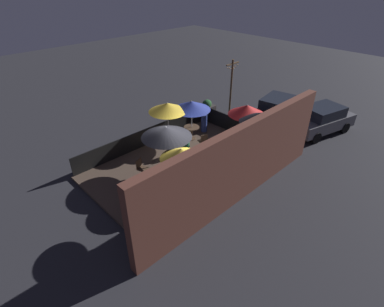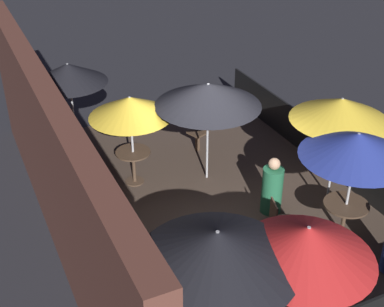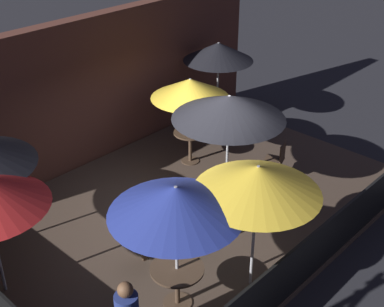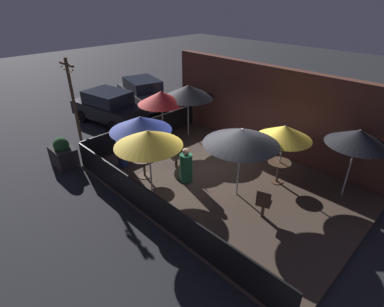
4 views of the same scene
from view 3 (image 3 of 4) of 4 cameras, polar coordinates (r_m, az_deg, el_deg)
name	(u,v)px [view 3 (image 3 of 4)]	position (r m, az deg, el deg)	size (l,w,h in m)	color
ground_plane	(190,211)	(11.16, -0.22, -6.16)	(60.00, 60.00, 0.00)	#26262B
patio_deck	(190,209)	(11.12, -0.22, -5.91)	(8.83, 5.95, 0.12)	#47382D
building_wall	(88,93)	(12.47, -11.07, 6.38)	(10.43, 0.36, 3.46)	brown
fence_front	(315,251)	(9.44, 13.03, -10.12)	(8.63, 0.05, 0.95)	black
patio_umbrella_0	(190,88)	(11.84, -0.20, 6.96)	(1.76, 1.76, 2.08)	#B2B2B7
patio_umbrella_1	(176,200)	(7.72, -1.74, -5.03)	(2.03, 2.03, 2.24)	#B2B2B7
patio_umbrella_3	(218,52)	(13.60, 2.83, 10.80)	(1.78, 1.78, 2.28)	#B2B2B7
patio_umbrella_4	(258,180)	(8.12, 7.00, -2.77)	(2.00, 2.00, 2.30)	#B2B2B7
patio_umbrella_6	(229,107)	(10.47, 3.97, 4.95)	(2.27, 2.27, 2.29)	#B2B2B7
dining_table_0	(190,138)	(12.37, -0.19, 1.62)	(0.77, 0.77, 0.78)	#4C3828
dining_table_1	(177,276)	(8.60, -1.59, -12.88)	(0.86, 0.86, 0.73)	#4C3828
patio_chair_0	(142,236)	(9.55, -5.39, -8.71)	(0.50, 0.50, 0.91)	#4C3828
patio_chair_1	(277,159)	(11.83, 9.02, -0.62)	(0.51, 0.51, 0.95)	#4C3828
patron_1	(193,221)	(9.76, 0.09, -7.17)	(0.47, 0.47, 1.25)	#236642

